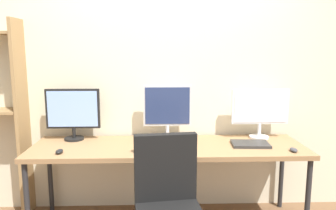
% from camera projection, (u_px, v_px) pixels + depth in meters
% --- Properties ---
extents(wall_back, '(4.78, 0.10, 2.60)m').
position_uv_depth(wall_back, '(167.00, 78.00, 3.21)').
color(wall_back, beige).
rests_on(wall_back, ground_plane).
extents(desk, '(2.38, 0.68, 0.74)m').
position_uv_depth(desk, '(168.00, 151.00, 2.90)').
color(desk, '#936D47').
rests_on(desk, ground_plane).
extents(monitor_left, '(0.49, 0.18, 0.48)m').
position_uv_depth(monitor_left, '(73.00, 112.00, 3.03)').
color(monitor_left, black).
rests_on(monitor_left, desk).
extents(monitor_center, '(0.45, 0.18, 0.51)m').
position_uv_depth(monitor_center, '(167.00, 109.00, 3.05)').
color(monitor_center, silver).
rests_on(monitor_center, desk).
extents(monitor_right, '(0.53, 0.18, 0.47)m').
position_uv_depth(monitor_right, '(260.00, 110.00, 3.08)').
color(monitor_right, silver).
rests_on(monitor_right, desk).
extents(keyboard_main, '(0.32, 0.13, 0.02)m').
position_uv_depth(keyboard_main, '(169.00, 152.00, 2.66)').
color(keyboard_main, silver).
rests_on(keyboard_main, desk).
extents(mouse_left_side, '(0.06, 0.10, 0.03)m').
position_uv_depth(mouse_left_side, '(294.00, 150.00, 2.70)').
color(mouse_left_side, '#38383D').
rests_on(mouse_left_side, desk).
extents(mouse_right_side, '(0.06, 0.10, 0.03)m').
position_uv_depth(mouse_right_side, '(59.00, 151.00, 2.66)').
color(mouse_right_side, black).
rests_on(mouse_right_side, desk).
extents(laptop_closed, '(0.33, 0.24, 0.02)m').
position_uv_depth(laptop_closed, '(250.00, 144.00, 2.89)').
color(laptop_closed, '#2D2D2D').
rests_on(laptop_closed, desk).
extents(coffee_mug, '(0.11, 0.08, 0.09)m').
position_uv_depth(coffee_mug, '(139.00, 147.00, 2.68)').
color(coffee_mug, blue).
rests_on(coffee_mug, desk).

